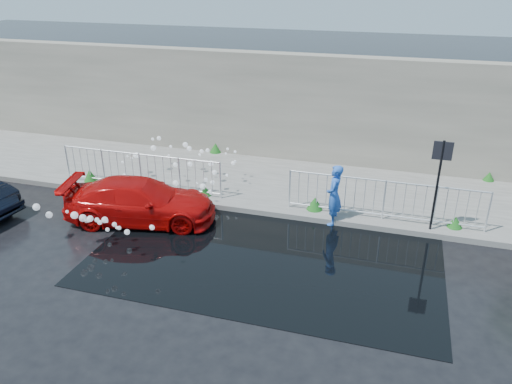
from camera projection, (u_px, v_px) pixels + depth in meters
ground at (233, 274)px, 11.01m from camera, size 90.00×90.00×0.00m
pavement at (285, 184)px, 15.34m from camera, size 30.00×4.00×0.15m
curb at (268, 212)px, 13.60m from camera, size 30.00×0.25×0.16m
retaining_wall at (302, 108)px, 16.50m from camera, size 30.00×0.60×3.50m
puddle at (266, 254)px, 11.75m from camera, size 8.00×5.00×0.01m
sign_post at (439, 172)px, 11.92m from camera, size 0.45×0.06×2.50m
railing_left at (140, 170)px, 14.66m from camera, size 5.05×0.05×1.10m
railing_right at (384, 198)px, 12.86m from camera, size 5.05×0.05×1.10m
weeds at (269, 182)px, 14.88m from camera, size 12.17×3.93×0.37m
water_spray at (150, 181)px, 13.88m from camera, size 3.69×5.59×1.10m
red_car at (140, 201)px, 13.10m from camera, size 4.17×2.39×1.14m
person at (334, 195)px, 12.84m from camera, size 0.41×0.61×1.64m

